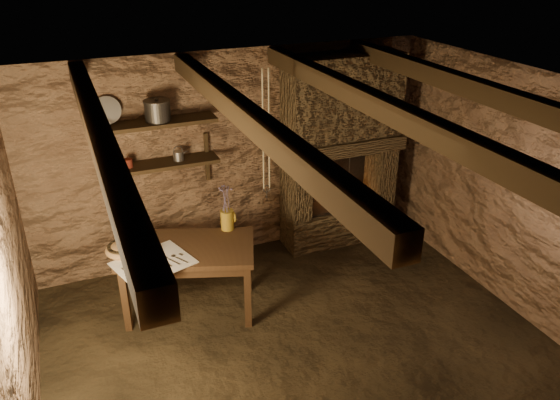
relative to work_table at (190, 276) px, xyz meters
name	(u,v)px	position (x,y,z in m)	size (l,w,h in m)	color
floor	(304,352)	(0.79, -1.04, -0.40)	(4.50, 4.50, 0.00)	black
back_wall	(232,157)	(0.79, 0.96, 0.80)	(4.50, 0.04, 2.40)	brown
left_wall	(8,302)	(-1.46, -1.04, 0.80)	(0.04, 4.00, 2.40)	brown
right_wall	(518,195)	(3.04, -1.04, 0.80)	(0.04, 4.00, 2.40)	brown
ceiling	(311,96)	(0.79, -1.04, 2.00)	(4.50, 4.00, 0.04)	black
beam_far_left	(98,133)	(-0.71, -1.04, 1.91)	(0.14, 3.95, 0.16)	black
beam_mid_left	(246,115)	(0.29, -1.04, 1.91)	(0.14, 3.95, 0.16)	black
beam_mid_right	(369,101)	(1.29, -1.04, 1.91)	(0.14, 3.95, 0.16)	black
beam_far_right	(474,88)	(2.29, -1.04, 1.91)	(0.14, 3.95, 0.16)	black
shelf_lower	(159,165)	(-0.06, 0.80, 0.90)	(1.25, 0.30, 0.04)	black
shelf_upper	(155,123)	(-0.06, 0.80, 1.35)	(1.25, 0.30, 0.04)	black
hearth	(340,147)	(2.04, 0.73, 0.83)	(1.43, 0.51, 2.30)	#35291A
work_table	(190,276)	(0.00, 0.00, 0.00)	(1.46, 1.12, 0.73)	#301E11
linen_cloth	(153,263)	(-0.36, -0.18, 0.34)	(0.66, 0.53, 0.01)	silver
pewter_cutlery_row	(154,263)	(-0.36, -0.20, 0.35)	(0.55, 0.21, 0.01)	gray
drinking_glasses	(153,251)	(-0.34, -0.05, 0.39)	(0.21, 0.06, 0.08)	silver
stoneware_jug	(227,211)	(0.48, 0.19, 0.54)	(0.16, 0.15, 0.48)	olive
wooden_bowl	(124,249)	(-0.58, 0.11, 0.38)	(0.35, 0.35, 0.12)	#A07445
iron_stockpot	(158,112)	(-0.02, 0.80, 1.47)	(0.26, 0.26, 0.19)	#32302D
tin_pan	(107,110)	(-0.49, 0.90, 1.51)	(0.27, 0.27, 0.04)	#A7A7A1
small_kettle	(178,156)	(0.15, 0.80, 0.97)	(0.15, 0.11, 0.15)	#A7A7A1
rusty_tin	(128,163)	(-0.37, 0.80, 0.97)	(0.09, 0.09, 0.09)	#541810
red_pot	(348,188)	(2.15, 0.68, 0.30)	(0.23, 0.23, 0.54)	maroon
hanging_ropes	(266,131)	(0.84, 0.01, 1.40)	(0.08, 0.08, 1.20)	#C9BA8E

